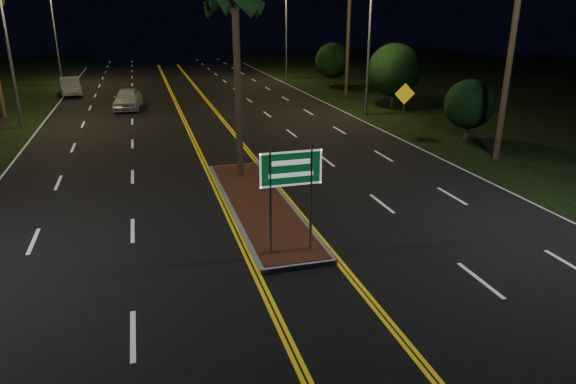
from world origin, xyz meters
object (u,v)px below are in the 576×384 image
object	(u,v)px
highway_sign	(291,179)
shrub_mid	(394,70)
streetlight_right_far	(283,22)
car_far	(70,85)
streetlight_left_mid	(13,31)
streetlight_left_far	(58,23)
median_island	(259,204)
shrub_far	(333,61)
streetlight_right_mid	(364,29)
shrub_near	(469,104)
warning_sign	(404,100)
car_near	(127,97)

from	to	relation	value
highway_sign	shrub_mid	xyz separation A→B (m)	(14.00, 21.20, 0.32)
streetlight_right_far	car_far	bearing A→B (deg)	-166.03
highway_sign	streetlight_left_mid	distance (m)	23.93
streetlight_left_far	streetlight_right_far	bearing A→B (deg)	-5.38
median_island	streetlight_left_mid	size ratio (longest dim) A/B	1.14
highway_sign	streetlight_left_far	distance (m)	42.67
shrub_mid	shrub_far	xyz separation A→B (m)	(-0.20, 12.00, -0.39)
highway_sign	streetlight_right_far	bearing A→B (deg)	74.85
streetlight_right_mid	shrub_near	distance (m)	9.28
median_island	shrub_near	size ratio (longest dim) A/B	3.11
streetlight_right_far	shrub_far	xyz separation A→B (m)	(3.19, -6.00, -3.32)
median_island	warning_sign	bearing A→B (deg)	40.90
highway_sign	car_far	xyz separation A→B (m)	(-9.50, 34.20, -1.56)
streetlight_left_mid	warning_sign	size ratio (longest dim) A/B	3.11
streetlight_right_far	car_far	world-z (taller)	streetlight_right_far
streetlight_right_mid	streetlight_left_mid	bearing A→B (deg)	174.62
car_near	streetlight_right_far	bearing A→B (deg)	47.66
streetlight_left_far	shrub_near	world-z (taller)	streetlight_left_far
shrub_mid	warning_sign	size ratio (longest dim) A/B	1.60
streetlight_right_far	warning_sign	xyz separation A→B (m)	(0.19, -25.65, -3.74)
streetlight_right_far	shrub_far	world-z (taller)	streetlight_right_far
streetlight_right_far	streetlight_right_mid	bearing A→B (deg)	-90.00
shrub_mid	median_island	bearing A→B (deg)	-129.47
streetlight_left_far	streetlight_right_far	xyz separation A→B (m)	(21.23, -2.00, 0.00)
shrub_near	car_far	size ratio (longest dim) A/B	0.65
streetlight_right_far	shrub_near	size ratio (longest dim) A/B	2.73
car_near	streetlight_left_far	bearing A→B (deg)	117.94
median_island	car_near	xyz separation A→B (m)	(-4.74, 21.76, 0.79)
median_island	streetlight_right_mid	size ratio (longest dim) A/B	1.14
shrub_far	car_near	xyz separation A→B (m)	(-18.54, -7.24, -1.47)
streetlight_right_far	median_island	bearing A→B (deg)	-106.87
highway_sign	car_far	distance (m)	35.53
median_island	shrub_far	world-z (taller)	shrub_far
shrub_mid	car_far	bearing A→B (deg)	151.06
streetlight_left_far	car_far	distance (m)	8.57
car_near	warning_sign	size ratio (longest dim) A/B	1.81
streetlight_left_far	warning_sign	bearing A→B (deg)	-52.24
median_island	streetlight_right_far	world-z (taller)	streetlight_right_far
shrub_mid	streetlight_right_far	bearing A→B (deg)	100.66
car_near	shrub_near	bearing A→B (deg)	-32.07
median_island	shrub_near	distance (m)	15.32
streetlight_left_far	shrub_mid	size ratio (longest dim) A/B	1.95
median_island	streetlight_right_far	distance (m)	37.00
highway_sign	shrub_far	bearing A→B (deg)	67.43
streetlight_right_mid	car_far	distance (m)	25.54
shrub_near	car_far	distance (m)	32.54
streetlight_right_mid	streetlight_left_far	bearing A→B (deg)	133.97
highway_sign	streetlight_left_mid	bearing A→B (deg)	116.59
streetlight_right_far	warning_sign	bearing A→B (deg)	-89.58
highway_sign	streetlight_right_far	world-z (taller)	streetlight_right_far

